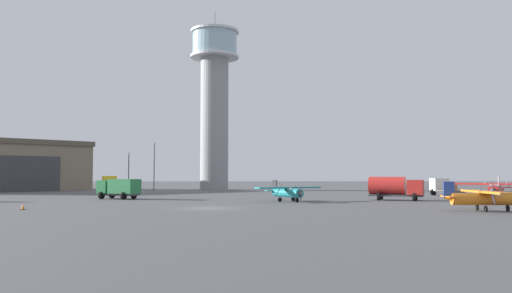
% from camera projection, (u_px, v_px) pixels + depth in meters
% --- Properties ---
extents(ground_plane, '(400.00, 400.00, 0.00)m').
position_uv_depth(ground_plane, '(209.00, 208.00, 48.08)').
color(ground_plane, '#545456').
extents(control_tower, '(10.48, 10.48, 38.61)m').
position_uv_depth(control_tower, '(215.00, 95.00, 108.43)').
color(control_tower, gray).
rests_on(control_tower, ground_plane).
extents(hangar, '(36.37, 35.42, 10.04)m').
position_uv_depth(hangar, '(1.00, 166.00, 100.82)').
color(hangar, '#7A6B56').
rests_on(hangar, ground_plane).
extents(airplane_red, '(9.71, 7.89, 3.10)m').
position_uv_depth(airplane_red, '(496.00, 189.00, 64.05)').
color(airplane_red, red).
rests_on(airplane_red, ground_plane).
extents(airplane_teal, '(8.20, 6.58, 2.56)m').
position_uv_depth(airplane_teal, '(287.00, 192.00, 59.86)').
color(airplane_teal, teal).
rests_on(airplane_teal, ground_plane).
extents(airplane_orange, '(6.92, 8.81, 2.60)m').
position_uv_depth(airplane_orange, '(482.00, 197.00, 44.10)').
color(airplane_orange, orange).
rests_on(airplane_orange, ground_plane).
extents(truck_box_yellow, '(4.10, 5.94, 3.00)m').
position_uv_depth(truck_box_yellow, '(110.00, 184.00, 84.19)').
color(truck_box_yellow, '#38383D').
rests_on(truck_box_yellow, ground_plane).
extents(truck_box_green, '(6.10, 4.53, 2.64)m').
position_uv_depth(truck_box_green, '(119.00, 188.00, 66.23)').
color(truck_box_green, '#38383D').
rests_on(truck_box_green, ground_plane).
extents(truck_fuel_tanker_red, '(6.92, 4.80, 2.97)m').
position_uv_depth(truck_fuel_tanker_red, '(395.00, 187.00, 62.90)').
color(truck_fuel_tanker_red, '#38383D').
rests_on(truck_fuel_tanker_red, ground_plane).
extents(truck_flatbed_white, '(3.81, 6.70, 2.65)m').
position_uv_depth(truck_flatbed_white, '(443.00, 187.00, 77.25)').
color(truck_flatbed_white, '#38383D').
rests_on(truck_flatbed_white, ground_plane).
extents(light_post_west, '(0.44, 0.44, 9.83)m').
position_uv_depth(light_post_west, '(154.00, 162.00, 100.55)').
color(light_post_west, '#38383D').
rests_on(light_post_west, ground_plane).
extents(light_post_east, '(0.44, 0.44, 7.78)m').
position_uv_depth(light_post_east, '(129.00, 167.00, 98.81)').
color(light_post_east, '#38383D').
rests_on(light_post_east, ground_plane).
extents(traffic_cone_near_left, '(0.36, 0.36, 0.61)m').
position_uv_depth(traffic_cone_near_left, '(23.00, 206.00, 45.93)').
color(traffic_cone_near_left, black).
rests_on(traffic_cone_near_left, ground_plane).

